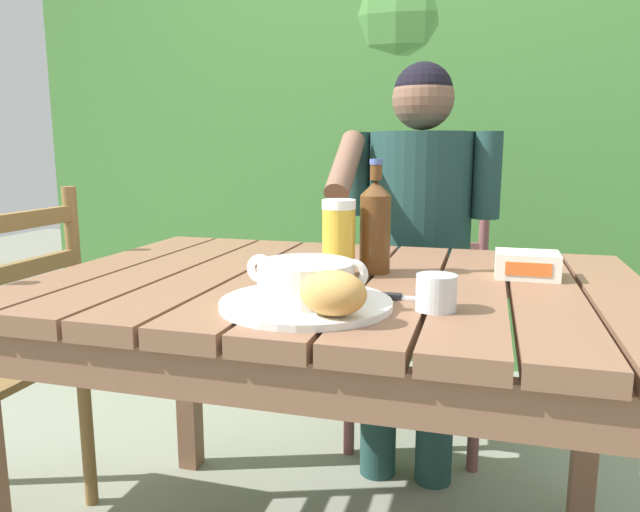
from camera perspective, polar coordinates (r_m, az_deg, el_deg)
The scene contains 12 objects.
dining_table at distance 1.27m, azimuth 1.63°, elevation -6.26°, with size 1.22×0.86×0.73m.
hedge_backdrop at distance 3.08m, azimuth 8.85°, elevation 15.68°, with size 3.86×0.97×2.98m.
chair_near_diner at distance 2.12m, azimuth 9.77°, elevation -3.94°, with size 0.43×0.45×0.98m.
person_eating at distance 1.88m, azimuth 9.27°, elevation 2.20°, with size 0.48×0.47×1.25m.
serving_plate at distance 1.01m, azimuth -1.35°, elevation -4.56°, with size 0.29×0.29×0.01m.
soup_bowl at distance 1.00m, azimuth -1.36°, elevation -2.30°, with size 0.21×0.16×0.07m.
bread_roll at distance 0.91m, azimuth 1.28°, elevation -3.58°, with size 0.12×0.09×0.07m.
beer_glass at distance 1.24m, azimuth 1.60°, elevation 1.75°, with size 0.07×0.07×0.16m.
beer_bottle at distance 1.28m, azimuth 5.32°, elevation 2.98°, with size 0.07×0.07×0.24m.
water_glass_small at distance 1.00m, azimuth 11.10°, elevation -3.45°, with size 0.07×0.07×0.06m.
butter_tub at distance 1.31m, azimuth 19.24°, elevation -0.80°, with size 0.13×0.10×0.05m.
table_knife at distance 1.07m, azimuth 7.70°, elevation -3.96°, with size 0.15×0.03×0.01m.
Camera 1 is at (0.30, -1.18, 1.00)m, focal length 33.35 mm.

